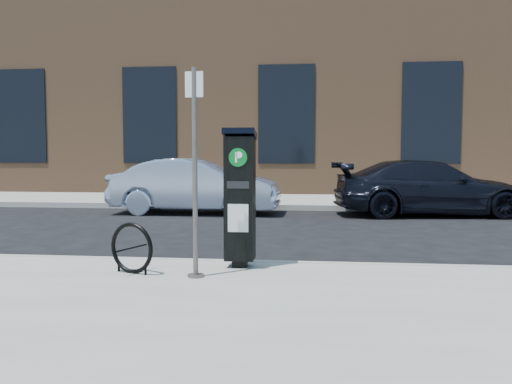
# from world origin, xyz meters

# --- Properties ---
(ground) EXTENTS (120.00, 120.00, 0.00)m
(ground) POSITION_xyz_m (0.00, 0.00, 0.00)
(ground) COLOR black
(ground) RESTS_ON ground
(sidewalk_far) EXTENTS (60.00, 12.00, 0.15)m
(sidewalk_far) POSITION_xyz_m (0.00, 14.00, 0.07)
(sidewalk_far) COLOR gray
(sidewalk_far) RESTS_ON ground
(curb_near) EXTENTS (60.00, 0.12, 0.16)m
(curb_near) POSITION_xyz_m (0.00, -0.02, 0.07)
(curb_near) COLOR #9E9B93
(curb_near) RESTS_ON ground
(curb_far) EXTENTS (60.00, 0.12, 0.16)m
(curb_far) POSITION_xyz_m (0.00, 8.02, 0.07)
(curb_far) COLOR #9E9B93
(curb_far) RESTS_ON ground
(building) EXTENTS (28.00, 10.05, 8.25)m
(building) POSITION_xyz_m (-0.00, 17.00, 4.15)
(building) COLOR brown
(building) RESTS_ON ground
(parking_kiosk) EXTENTS (0.42, 0.37, 1.82)m
(parking_kiosk) POSITION_xyz_m (0.11, -0.39, 1.08)
(parking_kiosk) COLOR black
(parking_kiosk) RESTS_ON sidewalk_near
(sign_pole) EXTENTS (0.22, 0.20, 2.50)m
(sign_pole) POSITION_xyz_m (-0.34, -1.05, 1.39)
(sign_pole) COLOR #56514C
(sign_pole) RESTS_ON sidewalk_near
(bike_rack) EXTENTS (0.62, 0.27, 0.64)m
(bike_rack) POSITION_xyz_m (-1.17, -0.94, 0.46)
(bike_rack) COLOR black
(bike_rack) RESTS_ON sidewalk_near
(car_silver) EXTENTS (4.51, 1.58, 1.49)m
(car_silver) POSITION_xyz_m (-2.14, 6.92, 0.74)
(car_silver) COLOR #9CA9C6
(car_silver) RESTS_ON ground
(car_dark) EXTENTS (5.17, 2.57, 1.44)m
(car_dark) POSITION_xyz_m (4.05, 7.18, 0.72)
(car_dark) COLOR black
(car_dark) RESTS_ON ground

